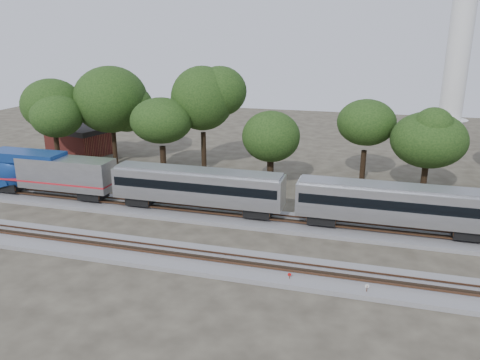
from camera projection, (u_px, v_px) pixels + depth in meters
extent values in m
plane|color=#383328|center=(238.00, 245.00, 42.70)|extent=(160.00, 160.00, 0.00)
cube|color=slate|center=(254.00, 219.00, 48.15)|extent=(160.00, 5.00, 0.40)
cube|color=brown|center=(253.00, 218.00, 47.35)|extent=(160.00, 0.08, 0.15)
cube|color=brown|center=(256.00, 213.00, 48.67)|extent=(160.00, 0.08, 0.15)
cube|color=slate|center=(225.00, 263.00, 38.96)|extent=(160.00, 5.00, 0.40)
cube|color=brown|center=(223.00, 262.00, 38.17)|extent=(160.00, 0.08, 0.15)
cube|color=brown|center=(228.00, 254.00, 39.49)|extent=(160.00, 0.08, 0.15)
cube|color=silver|center=(67.00, 173.00, 52.88)|extent=(11.11, 3.14, 3.46)
ellipsoid|color=navy|center=(8.00, 170.00, 55.03)|extent=(5.66, 3.27, 4.82)
cube|color=navy|center=(26.00, 156.00, 53.73)|extent=(8.91, 3.08, 1.05)
cube|color=black|center=(11.00, 162.00, 54.58)|extent=(0.47, 2.41, 1.37)
cube|color=#B31B25|center=(58.00, 180.00, 53.48)|extent=(13.63, 3.18, 0.19)
cube|color=black|center=(12.00, 186.00, 55.57)|extent=(2.73, 2.31, 0.94)
cube|color=black|center=(93.00, 194.00, 52.71)|extent=(2.73, 2.31, 0.94)
cube|color=silver|center=(197.00, 186.00, 48.84)|extent=(18.24, 3.14, 3.14)
cube|color=black|center=(197.00, 183.00, 48.75)|extent=(17.61, 3.19, 0.94)
cube|color=gray|center=(197.00, 171.00, 48.35)|extent=(17.82, 2.52, 0.37)
cube|color=black|center=(141.00, 199.00, 51.16)|extent=(2.73, 2.31, 0.94)
cube|color=black|center=(259.00, 210.00, 47.74)|extent=(2.73, 2.31, 0.94)
cube|color=silver|center=(394.00, 204.00, 43.74)|extent=(18.24, 3.14, 3.14)
cube|color=black|center=(395.00, 201.00, 43.65)|extent=(17.61, 3.19, 0.94)
cube|color=gray|center=(396.00, 187.00, 43.26)|extent=(17.82, 2.52, 0.37)
cube|color=black|center=(322.00, 217.00, 46.07)|extent=(2.73, 2.31, 0.94)
cube|color=black|center=(468.00, 232.00, 42.64)|extent=(2.73, 2.31, 0.94)
cylinder|color=#512D19|center=(289.00, 279.00, 36.08)|extent=(0.05, 0.05, 0.79)
cylinder|color=red|center=(289.00, 274.00, 35.98)|extent=(0.28, 0.08, 0.28)
cylinder|color=#512D19|center=(367.00, 291.00, 34.24)|extent=(0.06, 0.06, 0.89)
cylinder|color=silver|center=(367.00, 286.00, 34.12)|extent=(0.32, 0.10, 0.32)
cube|color=#512D19|center=(315.00, 286.00, 35.49)|extent=(0.57, 0.46, 0.30)
cylinder|color=silver|center=(457.00, 63.00, 80.25)|extent=(3.92, 3.92, 27.42)
cone|color=silver|center=(448.00, 130.00, 83.76)|extent=(6.27, 6.27, 3.92)
cube|color=maroon|center=(80.00, 143.00, 74.82)|extent=(10.16, 8.22, 3.56)
cube|color=black|center=(78.00, 129.00, 74.16)|extent=(10.40, 8.47, 0.80)
cylinder|color=black|center=(57.00, 151.00, 67.12)|extent=(0.70, 0.70, 4.85)
ellipsoid|color=black|center=(52.00, 105.00, 65.16)|extent=(9.15, 9.15, 7.78)
cylinder|color=black|center=(115.00, 147.00, 68.86)|extent=(0.70, 0.70, 5.11)
ellipsoid|color=black|center=(111.00, 99.00, 66.78)|extent=(9.63, 9.63, 8.18)
cylinder|color=black|center=(163.00, 161.00, 63.12)|extent=(0.70, 0.70, 4.07)
ellipsoid|color=black|center=(161.00, 121.00, 61.47)|extent=(7.67, 7.67, 6.52)
cylinder|color=black|center=(204.00, 151.00, 65.41)|extent=(0.70, 0.70, 5.44)
ellipsoid|color=black|center=(202.00, 98.00, 63.21)|extent=(10.27, 10.27, 8.73)
cylinder|color=black|center=(270.00, 174.00, 58.25)|extent=(0.70, 0.70, 3.51)
ellipsoid|color=black|center=(271.00, 136.00, 56.82)|extent=(6.63, 6.63, 5.63)
cylinder|color=black|center=(363.00, 166.00, 60.39)|extent=(0.70, 0.70, 4.21)
ellipsoid|color=black|center=(366.00, 122.00, 58.69)|extent=(7.94, 7.94, 6.75)
cylinder|color=black|center=(424.00, 181.00, 55.42)|extent=(0.70, 0.70, 3.64)
ellipsoid|color=black|center=(429.00, 140.00, 53.95)|extent=(6.86, 6.86, 5.83)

